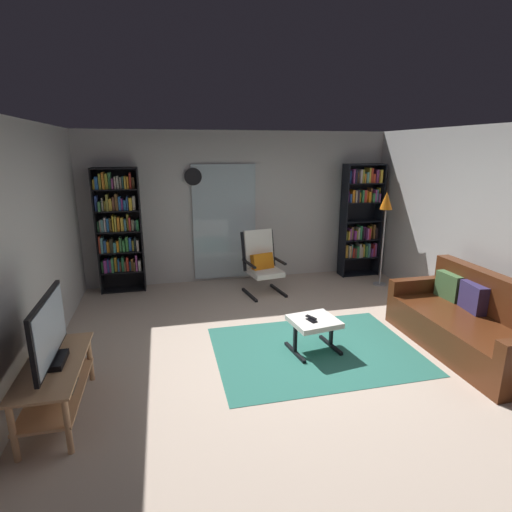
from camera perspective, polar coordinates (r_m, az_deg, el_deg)
name	(u,v)px	position (r m, az deg, el deg)	size (l,w,h in m)	color
ground_plane	(289,353)	(4.83, 4.65, -13.57)	(7.02, 7.02, 0.00)	#C5AF9D
wall_back	(240,207)	(7.12, -2.27, 6.92)	(5.60, 0.06, 2.60)	beige
wall_left	(15,260)	(4.37, -30.99, -0.49)	(0.06, 6.00, 2.60)	beige
wall_right	(500,233)	(5.78, 31.40, 2.81)	(0.06, 6.00, 2.60)	beige
glass_door_panel	(225,223)	(7.05, -4.48, 4.75)	(1.10, 0.01, 2.00)	silver
area_rug	(315,350)	(4.92, 8.37, -13.07)	(2.34, 1.73, 0.01)	#2E7061
tv_stand	(56,381)	(4.08, -26.52, -15.58)	(0.48, 1.16, 0.51)	tan
television	(49,333)	(3.88, -27.32, -9.66)	(0.20, 0.95, 0.61)	black
bookshelf_near_tv	(118,226)	(6.87, -19.01, 3.99)	(0.70, 0.30, 2.02)	black
bookshelf_near_sofa	(361,217)	(7.61, 14.64, 5.42)	(0.71, 0.30, 2.04)	black
leather_sofa	(471,325)	(5.39, 28.21, -8.58)	(0.88, 1.96, 0.89)	#532712
lounge_armchair	(262,261)	(6.53, 0.82, -0.69)	(0.66, 0.73, 1.02)	black
ottoman	(314,325)	(4.77, 8.24, -9.63)	(0.58, 0.55, 0.40)	white
tv_remote	(311,317)	(4.76, 7.83, -8.65)	(0.04, 0.14, 0.02)	black
cell_phone	(312,320)	(4.69, 7.90, -9.05)	(0.07, 0.14, 0.01)	black
floor_lamp_by_shelf	(386,209)	(7.05, 17.96, 6.42)	(0.22, 0.22, 1.62)	#A5A5AD
wall_clock	(193,177)	(6.88, -8.94, 11.08)	(0.29, 0.03, 0.29)	silver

